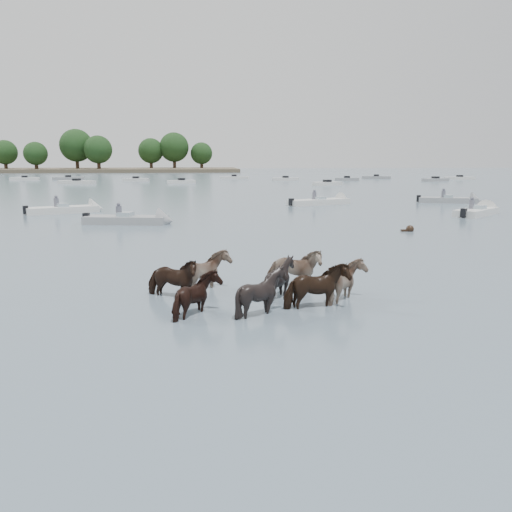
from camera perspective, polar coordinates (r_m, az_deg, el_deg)
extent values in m
plane|color=#4D616F|center=(13.55, 1.70, -6.42)|extent=(400.00, 400.00, 0.00)
imported|color=black|center=(15.27, -9.21, -2.80)|extent=(1.86, 1.33, 1.43)
imported|color=#866B5B|center=(15.90, -5.41, -2.11)|extent=(1.69, 1.81, 1.46)
imported|color=black|center=(15.16, 2.65, -2.83)|extent=(1.45, 1.33, 1.40)
imported|color=#7C6454|center=(16.33, 4.20, -1.72)|extent=(1.90, 1.20, 1.48)
imported|color=black|center=(13.42, -6.35, -4.78)|extent=(1.35, 1.51, 1.36)
imported|color=black|center=(13.45, 0.66, -4.39)|extent=(1.53, 1.41, 1.49)
imported|color=black|center=(14.07, 6.65, -3.78)|extent=(1.91, 1.22, 1.49)
imported|color=#7A6553|center=(14.94, 10.11, -3.20)|extent=(1.49, 1.63, 1.40)
sphere|color=black|center=(30.05, 16.56, 2.85)|extent=(0.44, 0.44, 0.44)
cube|color=black|center=(29.97, 16.11, 2.66)|extent=(0.50, 0.22, 0.18)
cube|color=silver|center=(41.13, -20.50, 4.73)|extent=(5.25, 3.54, 0.55)
cone|color=silver|center=(41.65, -17.08, 5.00)|extent=(1.48, 1.83, 1.60)
cube|color=#99ADB7|center=(41.10, -20.53, 5.22)|extent=(1.19, 1.35, 0.35)
cube|color=black|center=(40.75, -24.00, 4.65)|extent=(0.46, 0.46, 0.60)
cylinder|color=#595966|center=(41.19, -21.09, 5.47)|extent=(0.36, 0.36, 0.70)
sphere|color=#595966|center=(41.15, -21.13, 6.09)|extent=(0.24, 0.24, 0.24)
cube|color=gray|center=(33.15, -14.11, 3.81)|extent=(5.23, 2.47, 0.55)
cone|color=gray|center=(32.46, -9.88, 3.83)|extent=(1.17, 1.74, 1.60)
cube|color=#99ADB7|center=(33.12, -14.13, 4.41)|extent=(0.99, 1.25, 0.35)
cube|color=black|center=(34.00, -18.15, 4.02)|extent=(0.41, 0.41, 0.60)
cylinder|color=#595966|center=(33.15, -14.84, 4.73)|extent=(0.36, 0.36, 0.70)
sphere|color=#595966|center=(33.11, -14.87, 5.50)|extent=(0.24, 0.24, 0.24)
cube|color=silver|center=(45.89, 6.91, 5.88)|extent=(5.91, 3.74, 0.55)
cone|color=silver|center=(47.65, 9.70, 5.98)|extent=(1.46, 1.83, 1.60)
cube|color=#99ADB7|center=(45.86, 6.92, 6.31)|extent=(1.18, 1.35, 0.35)
cube|color=black|center=(44.24, 3.90, 5.95)|extent=(0.46, 0.46, 0.60)
cylinder|color=#595966|center=(45.76, 6.43, 6.56)|extent=(0.36, 0.36, 0.70)
sphere|color=#595966|center=(45.73, 6.44, 7.13)|extent=(0.24, 0.24, 0.24)
cube|color=silver|center=(40.12, 23.06, 4.42)|extent=(4.59, 4.27, 0.55)
cone|color=silver|center=(42.32, 24.15, 4.62)|extent=(1.73, 1.80, 1.60)
cube|color=#99ADB7|center=(40.09, 23.10, 4.92)|extent=(1.34, 1.37, 0.35)
cube|color=black|center=(37.92, 21.85, 4.42)|extent=(0.49, 0.49, 0.60)
cylinder|color=#595966|center=(39.88, 22.61, 5.22)|extent=(0.36, 0.36, 0.70)
sphere|color=#595966|center=(39.85, 22.66, 5.86)|extent=(0.24, 0.24, 0.24)
cube|color=gray|center=(50.72, 20.27, 5.75)|extent=(5.30, 3.00, 0.55)
cone|color=gray|center=(51.20, 23.07, 5.60)|extent=(1.33, 1.79, 1.60)
cube|color=#99ADB7|center=(50.70, 20.29, 6.14)|extent=(1.09, 1.30, 0.35)
cube|color=black|center=(50.35, 17.43, 6.06)|extent=(0.44, 0.44, 0.60)
cylinder|color=#595966|center=(50.51, 19.90, 6.38)|extent=(0.36, 0.36, 0.70)
sphere|color=#595966|center=(50.48, 19.93, 6.89)|extent=(0.24, 0.24, 0.24)
cube|color=silver|center=(105.95, -24.07, 7.73)|extent=(5.28, 2.39, 0.60)
cube|color=black|center=(105.94, -24.08, 7.94)|extent=(1.16, 1.16, 0.50)
cube|color=gray|center=(105.33, -19.94, 8.01)|extent=(5.74, 3.53, 0.60)
cube|color=black|center=(105.32, -19.95, 8.21)|extent=(1.31, 1.31, 0.50)
cube|color=silver|center=(87.53, -19.11, 7.64)|extent=(6.12, 3.25, 0.60)
cube|color=black|center=(87.51, -19.12, 7.89)|extent=(1.26, 1.26, 0.50)
cube|color=silver|center=(95.10, -13.05, 8.14)|extent=(4.61, 2.20, 0.60)
cube|color=black|center=(95.09, -13.06, 8.37)|extent=(1.15, 1.15, 0.50)
cube|color=silver|center=(85.56, -8.20, 8.05)|extent=(4.63, 2.70, 0.60)
cube|color=black|center=(85.55, -8.21, 8.31)|extent=(1.25, 1.25, 0.50)
cube|color=silver|center=(103.08, -2.42, 8.58)|extent=(5.66, 1.99, 0.60)
cube|color=black|center=(103.07, -2.42, 8.79)|extent=(1.09, 1.09, 0.50)
cube|color=silver|center=(95.37, 3.26, 8.40)|extent=(4.70, 1.51, 0.60)
cube|color=black|center=(95.35, 3.26, 8.63)|extent=(1.00, 1.00, 0.50)
cube|color=silver|center=(78.92, 7.82, 7.85)|extent=(4.51, 2.53, 0.60)
cube|color=black|center=(78.90, 7.83, 8.13)|extent=(1.22, 1.22, 0.50)
cube|color=gray|center=(96.58, 9.95, 8.29)|extent=(4.49, 2.24, 0.60)
cube|color=black|center=(96.57, 9.96, 8.52)|extent=(1.16, 1.16, 0.50)
cube|color=gray|center=(106.72, 13.08, 8.39)|extent=(5.76, 3.39, 0.60)
cube|color=black|center=(106.71, 13.09, 8.59)|extent=(1.29, 1.29, 0.50)
cube|color=gray|center=(97.88, 19.11, 7.90)|extent=(5.34, 3.12, 0.60)
cube|color=black|center=(97.86, 19.12, 8.12)|extent=(1.28, 1.28, 0.50)
cube|color=silver|center=(107.48, 21.46, 7.95)|extent=(5.65, 2.06, 0.60)
cube|color=black|center=(107.47, 21.48, 8.15)|extent=(1.10, 1.10, 0.50)
cylinder|color=#382619|center=(169.84, -25.77, 8.83)|extent=(1.00, 1.00, 3.17)
sphere|color=black|center=(169.83, -25.88, 10.22)|extent=(7.04, 7.04, 7.04)
cylinder|color=#382619|center=(161.78, -22.97, 8.96)|extent=(1.00, 1.00, 2.95)
sphere|color=black|center=(161.77, -23.07, 10.32)|extent=(6.55, 6.55, 6.55)
cylinder|color=#382619|center=(163.52, -19.03, 9.46)|extent=(1.00, 1.00, 4.26)
sphere|color=black|center=(163.55, -19.15, 11.41)|extent=(9.47, 9.47, 9.47)
cylinder|color=#382619|center=(158.63, -16.87, 9.44)|extent=(1.00, 1.00, 3.58)
sphere|color=black|center=(158.63, -16.96, 11.13)|extent=(7.97, 7.97, 7.97)
cylinder|color=#382619|center=(168.43, -11.43, 9.72)|extent=(1.00, 1.00, 3.49)
sphere|color=black|center=(168.43, -11.49, 11.27)|extent=(7.76, 7.76, 7.76)
cylinder|color=#382619|center=(167.92, -8.94, 9.90)|extent=(1.00, 1.00, 4.11)
sphere|color=black|center=(167.94, -8.99, 11.73)|extent=(9.13, 9.13, 9.13)
cylinder|color=#382619|center=(167.97, -5.99, 9.79)|extent=(1.00, 1.00, 3.07)
sphere|color=black|center=(167.96, -6.01, 11.16)|extent=(6.83, 6.83, 6.83)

